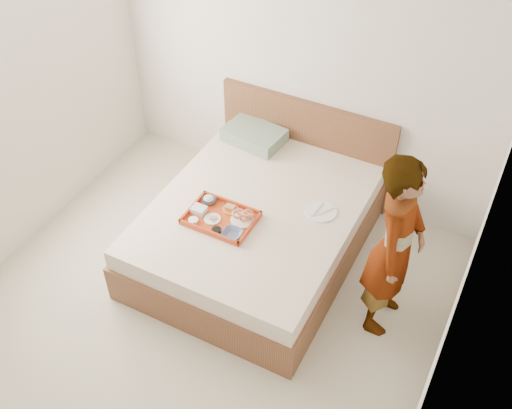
{
  "coord_description": "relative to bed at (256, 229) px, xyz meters",
  "views": [
    {
      "loc": [
        1.74,
        -2.16,
        3.86
      ],
      "look_at": [
        0.14,
        0.9,
        0.65
      ],
      "focal_mm": 42.6,
      "sensor_mm": 36.0,
      "label": 1
    }
  ],
  "objects": [
    {
      "name": "plastic_tub",
      "position": [
        -0.36,
        -0.28,
        0.3
      ],
      "size": [
        0.11,
        0.09,
        0.05
      ],
      "primitive_type": "cube",
      "rotation": [
        0.0,
        0.0,
        -0.0
      ],
      "color": "silver",
      "rests_on": "tray"
    },
    {
      "name": "bed",
      "position": [
        0.0,
        0.0,
        0.0
      ],
      "size": [
        1.65,
        2.0,
        0.53
      ],
      "primitive_type": "cube",
      "color": "brown",
      "rests_on": "ground"
    },
    {
      "name": "bread_plate",
      "position": [
        -0.15,
        -0.15,
        0.28
      ],
      "size": [
        0.13,
        0.13,
        0.01
      ],
      "primitive_type": "cylinder",
      "rotation": [
        0.0,
        0.0,
        -0.0
      ],
      "color": "orange",
      "rests_on": "tray"
    },
    {
      "name": "wall_back",
      "position": [
        -0.09,
        1.0,
        1.04
      ],
      "size": [
        3.5,
        0.01,
        2.6
      ],
      "primitive_type": "cube",
      "color": "silver",
      "rests_on": "ground"
    },
    {
      "name": "ground",
      "position": [
        -0.09,
        -1.0,
        -0.27
      ],
      "size": [
        3.5,
        4.0,
        0.01
      ],
      "primitive_type": "cube",
      "color": "beige",
      "rests_on": "ground"
    },
    {
      "name": "sauce_dish",
      "position": [
        -0.13,
        -0.41,
        0.29
      ],
      "size": [
        0.08,
        0.08,
        0.03
      ],
      "primitive_type": "cylinder",
      "rotation": [
        0.0,
        0.0,
        -0.0
      ],
      "color": "black",
      "rests_on": "tray"
    },
    {
      "name": "wall_right",
      "position": [
        1.66,
        -1.0,
        1.04
      ],
      "size": [
        0.01,
        4.0,
        2.6
      ],
      "primitive_type": "cube",
      "color": "silver",
      "rests_on": "ground"
    },
    {
      "name": "dinner_plate",
      "position": [
        0.49,
        0.18,
        0.27
      ],
      "size": [
        0.33,
        0.33,
        0.01
      ],
      "primitive_type": "cylinder",
      "rotation": [
        0.0,
        0.0,
        -0.42
      ],
      "color": "white",
      "rests_on": "bed"
    },
    {
      "name": "pillow",
      "position": [
        -0.42,
        0.76,
        0.33
      ],
      "size": [
        0.56,
        0.41,
        0.12
      ],
      "primitive_type": "cube",
      "rotation": [
        0.0,
        0.0,
        -0.11
      ],
      "color": "gray",
      "rests_on": "bed"
    },
    {
      "name": "salad_bowl",
      "position": [
        -0.35,
        -0.15,
        0.3
      ],
      "size": [
        0.12,
        0.12,
        0.04
      ],
      "primitive_type": "imported",
      "rotation": [
        0.0,
        0.0,
        -0.0
      ],
      "color": "#181C52",
      "rests_on": "tray"
    },
    {
      "name": "navy_bowl_big",
      "position": [
        -0.0,
        -0.39,
        0.3
      ],
      "size": [
        0.15,
        0.15,
        0.04
      ],
      "primitive_type": "imported",
      "rotation": [
        0.0,
        0.0,
        -0.0
      ],
      "color": "#181C52",
      "rests_on": "tray"
    },
    {
      "name": "person",
      "position": [
        1.17,
        -0.16,
        0.51
      ],
      "size": [
        0.38,
        0.57,
        1.55
      ],
      "primitive_type": "imported",
      "rotation": [
        0.0,
        0.0,
        1.59
      ],
      "color": "white",
      "rests_on": "ground"
    },
    {
      "name": "headboard",
      "position": [
        0.0,
        0.97,
        0.21
      ],
      "size": [
        1.65,
        0.06,
        0.95
      ],
      "primitive_type": "cube",
      "color": "brown",
      "rests_on": "ground"
    },
    {
      "name": "meat_plate",
      "position": [
        -0.23,
        -0.31,
        0.28
      ],
      "size": [
        0.13,
        0.13,
        0.01
      ],
      "primitive_type": "cylinder",
      "rotation": [
        0.0,
        0.0,
        -0.0
      ],
      "color": "white",
      "rests_on": "tray"
    },
    {
      "name": "cheese_round",
      "position": [
        -0.34,
        -0.4,
        0.29
      ],
      "size": [
        0.08,
        0.08,
        0.03
      ],
      "primitive_type": "cylinder",
      "rotation": [
        0.0,
        0.0,
        -0.0
      ],
      "color": "white",
      "rests_on": "tray"
    },
    {
      "name": "prawn_plate",
      "position": [
        -0.01,
        -0.21,
        0.29
      ],
      "size": [
        0.18,
        0.18,
        0.01
      ],
      "primitive_type": "cylinder",
      "rotation": [
        0.0,
        0.0,
        -0.0
      ],
      "color": "white",
      "rests_on": "tray"
    },
    {
      "name": "tray",
      "position": [
        -0.17,
        -0.27,
        0.29
      ],
      "size": [
        0.54,
        0.39,
        0.05
      ],
      "primitive_type": "cube",
      "rotation": [
        0.0,
        0.0,
        -0.0
      ],
      "color": "red",
      "rests_on": "bed"
    },
    {
      "name": "ceiling",
      "position": [
        -0.09,
        -1.0,
        2.33
      ],
      "size": [
        3.5,
        4.0,
        0.01
      ],
      "primitive_type": "cube",
      "color": "white",
      "rests_on": "ground"
    }
  ]
}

